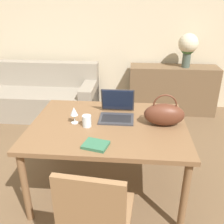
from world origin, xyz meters
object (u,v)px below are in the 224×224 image
at_px(wine_glass, 74,112).
at_px(handbag, 164,114).
at_px(couch, 40,97).
at_px(laptop, 117,110).
at_px(drinking_glass, 87,121).
at_px(flower_vase, 188,46).
at_px(chair, 95,216).

relative_size(wine_glass, handbag, 0.44).
xyz_separation_m(couch, wine_glass, (1.01, -1.72, 0.55)).
xyz_separation_m(laptop, handbag, (0.43, -0.14, 0.04)).
distance_m(couch, drinking_glass, 2.16).
bearing_deg(flower_vase, couch, -174.52).
distance_m(laptop, wine_glass, 0.42).
bearing_deg(drinking_glass, chair, -76.64).
bearing_deg(laptop, flower_vase, 61.52).
xyz_separation_m(couch, laptop, (1.39, -1.54, 0.50)).
bearing_deg(handbag, wine_glass, -177.64).
height_order(wine_glass, handbag, handbag).
bearing_deg(chair, couch, 122.68).
height_order(laptop, drinking_glass, laptop).
bearing_deg(laptop, chair, -93.50).
xyz_separation_m(couch, drinking_glass, (1.13, -1.77, 0.49)).
bearing_deg(handbag, drinking_glass, -172.56).
relative_size(couch, laptop, 5.74).
height_order(wine_glass, flower_vase, flower_vase).
distance_m(couch, wine_glass, 2.06).
bearing_deg(handbag, couch, 137.21).
distance_m(couch, handbag, 2.54).
bearing_deg(chair, flower_vase, 75.43).
xyz_separation_m(drinking_glass, flower_vase, (1.21, 2.00, 0.34)).
distance_m(couch, flower_vase, 2.49).
height_order(laptop, handbag, handbag).
height_order(drinking_glass, flower_vase, flower_vase).
bearing_deg(couch, drinking_glass, -57.41).
bearing_deg(couch, laptop, -47.99).
relative_size(couch, flower_vase, 3.66).
height_order(laptop, wine_glass, laptop).
xyz_separation_m(drinking_glass, handbag, (0.68, 0.09, 0.05)).
height_order(drinking_glass, wine_glass, wine_glass).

